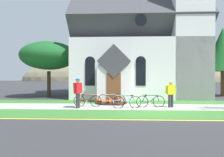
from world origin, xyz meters
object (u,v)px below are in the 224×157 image
(bicycle_yellow, at_px, (150,101))
(cyclist_in_yellow_jersey, at_px, (171,92))
(cyclist_in_red_jersey, at_px, (78,91))
(church_sign, at_px, (111,83))
(bicycle_blue, at_px, (87,101))
(bicycle_red, at_px, (127,102))
(roadside_conifer, at_px, (223,50))
(yard_deciduous_tree, at_px, (49,56))
(bicycle_orange, at_px, (112,100))

(bicycle_yellow, height_order, cyclist_in_yellow_jersey, cyclist_in_yellow_jersey)
(bicycle_yellow, height_order, cyclist_in_red_jersey, cyclist_in_red_jersey)
(church_sign, height_order, bicycle_blue, church_sign)
(bicycle_red, height_order, cyclist_in_red_jersey, cyclist_in_red_jersey)
(cyclist_in_yellow_jersey, distance_m, roadside_conifer, 10.63)
(roadside_conifer, distance_m, yard_deciduous_tree, 16.36)
(bicycle_orange, bearing_deg, roadside_conifer, 33.50)
(cyclist_in_red_jersey, height_order, roadside_conifer, roadside_conifer)
(roadside_conifer, height_order, yard_deciduous_tree, roadside_conifer)
(bicycle_yellow, bearing_deg, cyclist_in_red_jersey, -172.85)
(bicycle_blue, distance_m, bicycle_red, 2.49)
(church_sign, xyz_separation_m, roadside_conifer, (10.39, 5.44, 3.00))
(bicycle_orange, bearing_deg, cyclist_in_yellow_jersey, -10.11)
(bicycle_orange, xyz_separation_m, bicycle_red, (0.96, -1.05, 0.00))
(bicycle_yellow, relative_size, cyclist_in_yellow_jersey, 1.10)
(bicycle_yellow, xyz_separation_m, yard_deciduous_tree, (-8.34, 5.75, 3.36))
(bicycle_red, bearing_deg, cyclist_in_yellow_jersey, 8.77)
(yard_deciduous_tree, bearing_deg, cyclist_in_yellow_jersey, -31.10)
(church_sign, bearing_deg, bicycle_red, -66.76)
(cyclist_in_red_jersey, distance_m, cyclist_in_yellow_jersey, 5.56)
(bicycle_red, bearing_deg, church_sign, 113.24)
(church_sign, bearing_deg, cyclist_in_red_jersey, -125.82)
(bicycle_yellow, bearing_deg, roadside_conifer, 43.26)
(bicycle_orange, bearing_deg, bicycle_blue, -161.01)
(cyclist_in_red_jersey, bearing_deg, church_sign, 54.18)
(bicycle_yellow, distance_m, roadside_conifer, 11.60)
(bicycle_blue, bearing_deg, roadside_conifer, 31.89)
(bicycle_orange, xyz_separation_m, cyclist_in_red_jersey, (-1.93, -1.17, 0.67))
(bicycle_blue, xyz_separation_m, cyclist_in_red_jersey, (-0.45, -0.66, 0.67))
(cyclist_in_yellow_jersey, height_order, roadside_conifer, roadside_conifer)
(yard_deciduous_tree, bearing_deg, bicycle_orange, -40.71)
(church_sign, relative_size, bicycle_yellow, 1.25)
(bicycle_blue, bearing_deg, church_sign, 53.72)
(church_sign, xyz_separation_m, bicycle_yellow, (2.48, -2.01, -1.06))
(bicycle_red, xyz_separation_m, yard_deciduous_tree, (-6.91, 6.17, 3.35))
(bicycle_yellow, distance_m, cyclist_in_yellow_jersey, 1.32)
(roadside_conifer, bearing_deg, yard_deciduous_tree, -174.03)
(church_sign, relative_size, cyclist_in_yellow_jersey, 1.37)
(cyclist_in_yellow_jersey, relative_size, yard_deciduous_tree, 0.31)
(bicycle_blue, relative_size, yard_deciduous_tree, 0.35)
(cyclist_in_red_jersey, height_order, yard_deciduous_tree, yard_deciduous_tree)
(bicycle_blue, bearing_deg, bicycle_orange, 18.99)
(church_sign, bearing_deg, cyclist_in_yellow_jersey, -28.73)
(cyclist_in_red_jersey, bearing_deg, bicycle_red, 2.31)
(church_sign, bearing_deg, yard_deciduous_tree, 147.46)
(cyclist_in_red_jersey, bearing_deg, bicycle_blue, 55.51)
(church_sign, relative_size, bicycle_orange, 1.21)
(bicycle_orange, distance_m, cyclist_in_red_jersey, 2.35)
(cyclist_in_yellow_jersey, distance_m, yard_deciduous_tree, 11.51)
(cyclist_in_yellow_jersey, bearing_deg, yard_deciduous_tree, 148.90)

